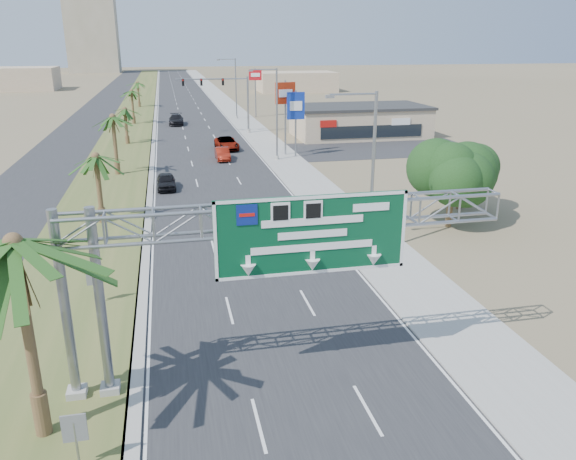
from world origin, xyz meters
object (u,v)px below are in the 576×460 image
at_px(signal_mast, 234,99).
at_px(car_right_lane, 227,143).
at_px(store_building, 359,122).
at_px(car_far, 176,120).
at_px(sign_gantry, 268,233).
at_px(car_left_lane, 166,182).
at_px(palm_near, 13,244).
at_px(pole_sign_blue, 296,108).
at_px(car_mid_lane, 223,154).
at_px(pole_sign_red_near, 285,97).
at_px(pole_sign_red_far, 255,79).

height_order(signal_mast, car_right_lane, signal_mast).
bearing_deg(store_building, car_far, 145.89).
relative_size(sign_gantry, car_right_lane, 3.06).
bearing_deg(signal_mast, car_right_lane, -101.55).
bearing_deg(car_left_lane, palm_near, -98.37).
relative_size(palm_near, pole_sign_blue, 1.11).
bearing_deg(pole_sign_blue, palm_near, -112.91).
height_order(sign_gantry, car_left_lane, sign_gantry).
bearing_deg(car_mid_lane, store_building, 31.58).
bearing_deg(car_right_lane, car_left_lane, -114.36).
height_order(store_building, pole_sign_red_near, pole_sign_red_near).
relative_size(sign_gantry, pole_sign_red_near, 1.97).
distance_m(sign_gantry, store_building, 60.77).
xyz_separation_m(store_building, car_far, (-24.86, 16.83, -1.19)).
height_order(car_left_lane, car_far, car_far).
height_order(palm_near, pole_sign_red_far, palm_near).
height_order(pole_sign_red_near, pole_sign_blue, pole_sign_red_near).
height_order(store_building, car_far, store_building).
xyz_separation_m(sign_gantry, signal_mast, (6.23, 62.05, -1.21)).
bearing_deg(car_left_lane, sign_gantry, -84.05).
xyz_separation_m(sign_gantry, car_left_lane, (-3.76, 31.38, -5.36)).
bearing_deg(car_left_lane, signal_mast, 71.07).
bearing_deg(sign_gantry, pole_sign_red_near, 77.31).
height_order(pole_sign_blue, pole_sign_red_far, pole_sign_red_far).
bearing_deg(palm_near, car_mid_lane, 76.71).
bearing_deg(pole_sign_blue, store_building, 46.65).
bearing_deg(car_left_lane, pole_sign_red_near, 43.00).
distance_m(palm_near, car_far, 75.35).
height_order(car_mid_lane, car_far, car_far).
relative_size(signal_mast, car_left_lane, 2.50).
xyz_separation_m(signal_mast, car_far, (-8.03, 10.86, -4.04)).
distance_m(car_far, pole_sign_red_far, 16.61).
bearing_deg(car_far, pole_sign_red_far, 28.30).
height_order(signal_mast, pole_sign_red_far, pole_sign_red_far).
bearing_deg(car_far, pole_sign_blue, -64.73).
xyz_separation_m(store_building, car_right_lane, (-19.35, -6.39, -1.24)).
bearing_deg(car_mid_lane, car_right_lane, 79.50).
relative_size(pole_sign_red_near, pole_sign_blue, 1.13).
bearing_deg(store_building, pole_sign_red_near, -138.74).
height_order(sign_gantry, pole_sign_red_far, pole_sign_red_far).
relative_size(pole_sign_red_near, pole_sign_red_far, 1.03).
height_order(sign_gantry, pole_sign_red_near, pole_sign_red_near).
distance_m(palm_near, car_mid_lane, 46.96).
bearing_deg(pole_sign_blue, pole_sign_red_near, 122.16).
xyz_separation_m(signal_mast, pole_sign_red_far, (5.94, 17.76, 1.70)).
relative_size(car_mid_lane, pole_sign_red_near, 0.49).
relative_size(car_right_lane, pole_sign_red_near, 0.64).
height_order(signal_mast, car_far, signal_mast).
bearing_deg(palm_near, car_far, 85.16).
bearing_deg(car_right_lane, car_mid_lane, -102.46).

